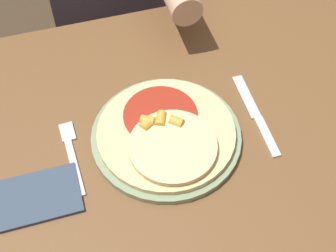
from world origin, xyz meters
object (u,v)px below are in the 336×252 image
fork (72,153)px  plate (168,136)px  knife (256,116)px  pizza (169,134)px  dining_table (166,167)px

fork → plate: bearing=-5.5°
plate → knife: size_ratio=1.36×
plate → fork: (-0.19, 0.02, -0.00)m
pizza → fork: size_ratio=1.56×
plate → pizza: size_ratio=1.09×
pizza → fork: bearing=172.5°
knife → dining_table: bearing=178.4°
fork → knife: bearing=-2.6°
plate → fork: plate is taller
dining_table → pizza: size_ratio=4.11×
dining_table → fork: size_ratio=6.41×
dining_table → knife: size_ratio=5.11×
pizza → fork: 0.19m
dining_table → pizza: 0.14m
fork → dining_table: bearing=-3.7°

